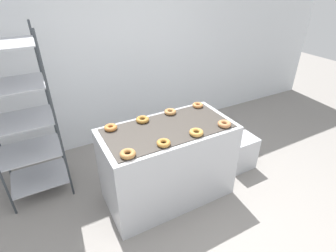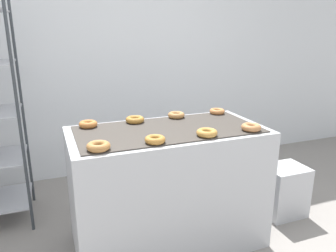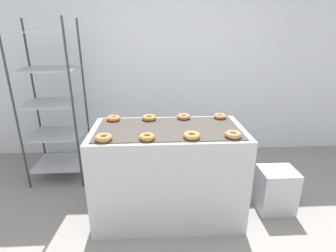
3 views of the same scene
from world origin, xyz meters
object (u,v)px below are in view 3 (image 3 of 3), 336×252
at_px(donut_near_midright, 192,136).
at_px(donut_far_midright, 184,117).
at_px(baking_rack_cart, 53,103).
at_px(glaze_bin, 276,190).
at_px(donut_far_left, 114,118).
at_px(donut_far_midleft, 149,118).
at_px(donut_near_right, 233,135).
at_px(donut_near_left, 104,138).
at_px(donut_near_midleft, 147,137).
at_px(fryer_machine, 168,173).
at_px(donut_far_right, 220,116).

height_order(donut_near_midright, donut_far_midright, same).
bearing_deg(baking_rack_cart, glaze_bin, -18.37).
xyz_separation_m(donut_far_left, donut_far_midleft, (0.35, 0.00, -0.00)).
bearing_deg(donut_near_right, glaze_bin, 23.26).
distance_m(donut_near_midright, donut_far_left, 0.85).
height_order(baking_rack_cart, donut_far_left, baking_rack_cart).
height_order(glaze_bin, donut_near_left, donut_near_left).
relative_size(baking_rack_cart, glaze_bin, 4.18).
xyz_separation_m(donut_near_left, donut_far_midright, (0.70, 0.51, -0.00)).
bearing_deg(donut_near_midleft, donut_near_left, -179.74).
distance_m(donut_near_left, donut_far_left, 0.50).
height_order(donut_near_midleft, donut_far_midright, same).
bearing_deg(donut_near_midright, donut_far_midright, 91.16).
relative_size(donut_near_midright, donut_near_right, 1.02).
xyz_separation_m(donut_near_left, donut_far_midleft, (0.36, 0.50, -0.00)).
bearing_deg(donut_near_right, donut_near_left, -179.49).
xyz_separation_m(glaze_bin, donut_near_left, (-1.62, -0.25, 0.71)).
bearing_deg(donut_far_midleft, donut_near_midleft, -91.01).
xyz_separation_m(baking_rack_cart, donut_far_left, (0.77, -0.55, -0.02)).
bearing_deg(glaze_bin, donut_far_midright, 164.26).
bearing_deg(donut_near_midleft, baking_rack_cart, 136.75).
relative_size(donut_near_right, donut_far_left, 1.04).
distance_m(donut_near_left, donut_near_right, 1.05).
bearing_deg(donut_far_midleft, donut_near_midright, -54.03).
bearing_deg(donut_near_left, donut_near_right, 0.51).
bearing_deg(donut_near_midleft, fryer_machine, 53.97).
relative_size(baking_rack_cart, donut_far_left, 14.36).
bearing_deg(donut_far_left, donut_near_midleft, -55.72).
bearing_deg(donut_near_left, glaze_bin, 8.90).
height_order(donut_near_left, donut_far_midleft, donut_near_left).
distance_m(fryer_machine, donut_far_right, 0.76).
distance_m(baking_rack_cart, donut_near_midright, 1.80).
distance_m(donut_near_left, donut_far_midleft, 0.61).
distance_m(donut_far_left, donut_far_midleft, 0.35).
bearing_deg(fryer_machine, donut_far_left, 154.73).
xyz_separation_m(fryer_machine, glaze_bin, (1.09, 0.00, -0.23)).
distance_m(donut_near_midleft, donut_near_right, 0.71).
relative_size(donut_near_right, donut_far_right, 1.09).
height_order(baking_rack_cart, donut_far_midleft, baking_rack_cart).
distance_m(donut_near_midleft, donut_far_midleft, 0.50).
xyz_separation_m(donut_near_left, donut_far_left, (0.01, 0.50, -0.00)).
xyz_separation_m(baking_rack_cart, donut_near_left, (0.76, -1.05, -0.02)).
bearing_deg(donut_far_right, donut_near_right, -91.47).
relative_size(donut_near_right, donut_far_midleft, 0.97).
height_order(donut_near_midright, donut_far_left, same).
relative_size(glaze_bin, donut_near_midleft, 3.48).
height_order(baking_rack_cart, donut_far_midright, baking_rack_cart).
bearing_deg(donut_far_midright, donut_near_midleft, -124.51).
distance_m(glaze_bin, donut_far_midright, 1.20).
relative_size(fryer_machine, donut_near_midright, 9.96).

